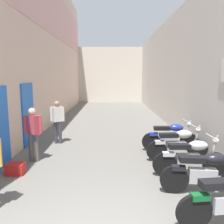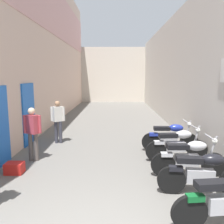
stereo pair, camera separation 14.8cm
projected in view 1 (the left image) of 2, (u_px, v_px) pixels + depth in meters
name	position (u px, v px, depth m)	size (l,w,h in m)	color
ground_plane	(110.00, 131.00, 10.59)	(35.31, 35.31, 0.00)	#66635E
building_left	(48.00, 43.00, 11.87)	(0.45, 19.31, 8.10)	beige
building_right	(170.00, 72.00, 12.16)	(0.45, 19.31, 5.33)	beige
building_far_end	(110.00, 75.00, 22.70)	(8.90, 2.00, 5.07)	beige
motorcycle_second	(206.00, 172.00, 4.84)	(1.85, 0.58, 1.04)	black
motorcycle_third	(191.00, 156.00, 5.75)	(1.85, 0.58, 1.04)	black
motorcycle_fourth	(178.00, 144.00, 6.83)	(1.85, 0.58, 1.04)	black
motorcycle_fifth	(170.00, 136.00, 7.70)	(1.85, 0.58, 1.04)	black
pedestrian_mid_alley	(33.00, 130.00, 6.68)	(0.52, 0.34, 1.57)	#564C47
pedestrian_further_down	(57.00, 119.00, 8.48)	(0.52, 0.36, 1.57)	#383842
plastic_crate	(15.00, 169.00, 5.90)	(0.44, 0.32, 0.28)	red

